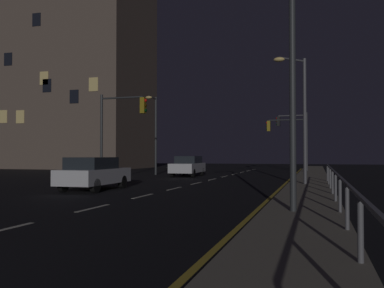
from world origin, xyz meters
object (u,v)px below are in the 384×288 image
street_lamp_median (300,107)px  building_distant (76,75)px  car_oncoming (188,166)px  street_lamp_mid_block (283,66)px  street_lamp_across_street (154,127)px  traffic_light_far_right (120,121)px  traffic_light_mid_right (287,133)px  car (94,173)px  traffic_light_far_left (294,131)px

street_lamp_median → building_distant: size_ratio=0.28×
car_oncoming → street_lamp_mid_block: bearing=-66.1°
street_lamp_median → street_lamp_mid_block: bearing=-90.2°
street_lamp_across_street → street_lamp_mid_block: bearing=-60.2°
street_lamp_median → traffic_light_far_right: bearing=177.2°
street_lamp_median → street_lamp_mid_block: 11.15m
traffic_light_mid_right → traffic_light_far_right: (-8.93, -15.80, 0.15)m
street_lamp_across_street → traffic_light_far_right: bearing=-81.2°
car_oncoming → street_lamp_across_street: bearing=159.0°
building_distant → car: bearing=-56.8°
street_lamp_mid_block → street_lamp_median: bearing=89.8°
street_lamp_median → street_lamp_across_street: street_lamp_median is taller
traffic_light_mid_right → street_lamp_mid_block: (1.66, -27.47, 0.53)m
traffic_light_mid_right → traffic_light_far_left: 3.06m
building_distant → car_oncoming: bearing=-38.5°
car_oncoming → building_distant: (-19.61, 15.57, 10.99)m
street_lamp_across_street → traffic_light_mid_right: bearing=32.2°
traffic_light_mid_right → traffic_light_far_right: bearing=-119.5°
street_lamp_mid_block → traffic_light_far_right: bearing=132.2°
street_lamp_mid_block → car_oncoming: bearing=113.9°
car_oncoming → traffic_light_mid_right: size_ratio=0.90×
street_lamp_median → car_oncoming: bearing=135.8°
car → traffic_light_far_left: size_ratio=0.79×
car → car_oncoming: 13.48m
traffic_light_far_right → street_lamp_across_street: street_lamp_across_street is taller
car → street_lamp_across_street: 15.31m
traffic_light_far_left → traffic_light_mid_right: bearing=-97.9°
car_oncoming → traffic_light_mid_right: bearing=47.7°
car → building_distant: size_ratio=0.19×
traffic_light_far_right → traffic_light_far_left: size_ratio=0.97×
street_lamp_mid_block → street_lamp_across_street: (-12.02, 20.95, -0.18)m
car → traffic_light_far_right: traffic_light_far_right is taller
car_oncoming → traffic_light_far_right: traffic_light_far_right is taller
street_lamp_across_street → street_lamp_median: bearing=-39.1°
car_oncoming → building_distant: building_distant is taller
traffic_light_far_right → traffic_light_far_left: traffic_light_far_left is taller
street_lamp_median → building_distant: 38.00m
traffic_light_far_left → street_lamp_across_street: (-10.78, -9.52, -0.06)m
building_distant → traffic_light_far_right: bearing=-53.0°
car → traffic_light_mid_right: bearing=70.2°
car_oncoming → building_distant: size_ratio=0.19×
car → traffic_light_far_right: size_ratio=0.82×
traffic_light_far_left → street_lamp_mid_block: 30.49m
street_lamp_mid_block → building_distant: bearing=128.8°
street_lamp_across_street → car: bearing=-79.5°
car → street_lamp_across_street: bearing=100.5°
traffic_light_far_left → street_lamp_median: 19.36m
car_oncoming → traffic_light_far_left: 13.51m
street_lamp_mid_block → street_lamp_across_street: bearing=119.8°
traffic_light_far_right → street_lamp_mid_block: bearing=-47.8°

